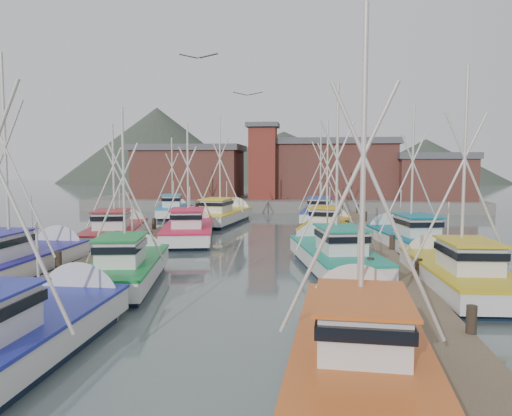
# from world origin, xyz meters

# --- Properties ---
(ground) EXTENTS (260.00, 260.00, 0.00)m
(ground) POSITION_xyz_m (0.00, 0.00, 0.00)
(ground) COLOR #4C5C59
(ground) RESTS_ON ground
(dock_left) EXTENTS (2.30, 46.00, 1.50)m
(dock_left) POSITION_xyz_m (-7.00, 4.04, 0.21)
(dock_left) COLOR brown
(dock_left) RESTS_ON ground
(dock_right) EXTENTS (2.30, 46.00, 1.50)m
(dock_right) POSITION_xyz_m (7.00, 4.04, 0.21)
(dock_right) COLOR brown
(dock_right) RESTS_ON ground
(quay) EXTENTS (44.00, 16.00, 1.20)m
(quay) POSITION_xyz_m (0.00, 37.00, 0.60)
(quay) COLOR slate
(quay) RESTS_ON ground
(shed_left) EXTENTS (12.72, 8.48, 6.20)m
(shed_left) POSITION_xyz_m (-11.00, 35.00, 4.34)
(shed_left) COLOR brown
(shed_left) RESTS_ON quay
(shed_center) EXTENTS (14.84, 9.54, 6.90)m
(shed_center) POSITION_xyz_m (6.00, 37.00, 4.69)
(shed_center) COLOR brown
(shed_center) RESTS_ON quay
(shed_right) EXTENTS (8.48, 6.36, 5.20)m
(shed_right) POSITION_xyz_m (17.00, 34.00, 3.84)
(shed_right) COLOR brown
(shed_right) RESTS_ON quay
(lookout_tower) EXTENTS (3.60, 3.60, 8.50)m
(lookout_tower) POSITION_xyz_m (-2.00, 33.00, 5.55)
(lookout_tower) COLOR maroon
(lookout_tower) RESTS_ON quay
(distant_hills) EXTENTS (175.00, 140.00, 42.00)m
(distant_hills) POSITION_xyz_m (-12.76, 122.59, 0.00)
(distant_hills) COLOR #3D483C
(distant_hills) RESTS_ON ground
(boat_0) EXTENTS (3.97, 9.70, 9.85)m
(boat_0) POSITION_xyz_m (-4.18, -11.34, 0.68)
(boat_0) COLOR #0E1B31
(boat_0) RESTS_ON ground
(boat_1) EXTENTS (3.94, 9.89, 9.74)m
(boat_1) POSITION_xyz_m (4.71, -10.69, 0.68)
(boat_1) COLOR #0E1B31
(boat_1) RESTS_ON ground
(boat_4) EXTENTS (3.87, 8.76, 8.18)m
(boat_4) POSITION_xyz_m (-4.42, -2.64, 0.68)
(boat_4) COLOR #0E1B31
(boat_4) RESTS_ON ground
(boat_5) EXTENTS (4.78, 9.87, 9.84)m
(boat_5) POSITION_xyz_m (4.52, 1.39, 0.68)
(boat_5) COLOR #0E1B31
(boat_5) RESTS_ON ground
(boat_6) EXTENTS (4.40, 9.65, 10.84)m
(boat_6) POSITION_xyz_m (-9.92, -1.89, 0.69)
(boat_6) COLOR #0E1B31
(boat_6) RESTS_ON ground
(boat_7) EXTENTS (3.96, 9.26, 9.79)m
(boat_7) POSITION_xyz_m (9.40, -2.19, 0.69)
(boat_7) COLOR #0E1B31
(boat_7) RESTS_ON ground
(boat_8) EXTENTS (4.76, 10.23, 8.75)m
(boat_8) POSITION_xyz_m (-4.80, 9.74, 0.68)
(boat_8) COLOR #0E1B31
(boat_8) RESTS_ON ground
(boat_9) EXTENTS (4.13, 9.51, 9.06)m
(boat_9) POSITION_xyz_m (4.67, 12.39, 0.68)
(boat_9) COLOR #0E1B31
(boat_9) RESTS_ON ground
(boat_10) EXTENTS (4.79, 10.14, 8.61)m
(boat_10) POSITION_xyz_m (-9.39, 8.43, 0.68)
(boat_10) COLOR #0E1B31
(boat_10) RESTS_ON ground
(boat_11) EXTENTS (4.53, 9.74, 9.48)m
(boat_11) POSITION_xyz_m (9.18, 7.31, 0.68)
(boat_11) COLOR #0E1B31
(boat_11) RESTS_ON ground
(boat_12) EXTENTS (4.46, 10.49, 10.27)m
(boat_12) POSITION_xyz_m (-4.24, 19.74, 0.69)
(boat_12) COLOR #0E1B31
(boat_12) RESTS_ON ground
(boat_13) EXTENTS (3.93, 9.58, 9.83)m
(boat_13) POSITION_xyz_m (4.35, 22.37, 0.68)
(boat_13) COLOR #0E1B31
(boat_13) RESTS_ON ground
(boat_14) EXTENTS (4.17, 8.84, 8.37)m
(boat_14) POSITION_xyz_m (-9.99, 24.16, 0.68)
(boat_14) COLOR #0E1B31
(boat_14) RESTS_ON ground
(gull_near) EXTENTS (1.55, 0.62, 0.24)m
(gull_near) POSITION_xyz_m (-0.98, -3.71, 9.37)
(gull_near) COLOR gray
(gull_near) RESTS_ON ground
(gull_far) EXTENTS (1.55, 0.63, 0.24)m
(gull_far) POSITION_xyz_m (0.15, 2.71, 8.79)
(gull_far) COLOR gray
(gull_far) RESTS_ON ground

